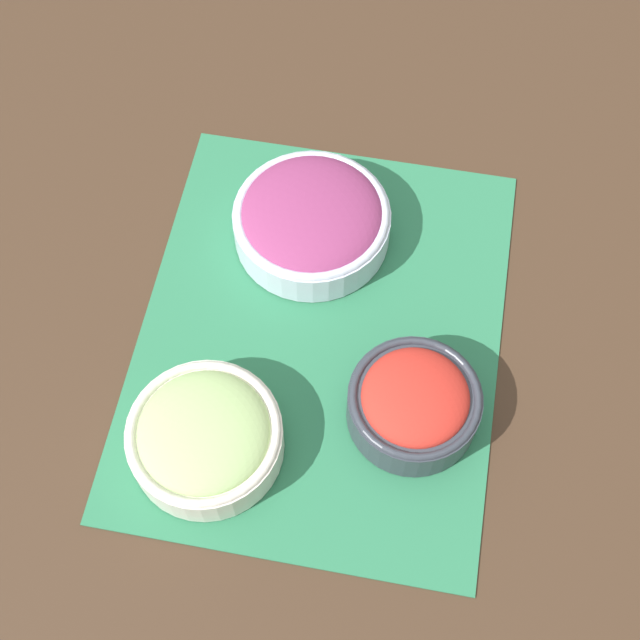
# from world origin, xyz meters

# --- Properties ---
(ground_plane) EXTENTS (3.00, 3.00, 0.00)m
(ground_plane) POSITION_xyz_m (0.00, 0.00, 0.00)
(ground_plane) COLOR #422D1E
(placemat) EXTENTS (0.47, 0.37, 0.00)m
(placemat) POSITION_xyz_m (0.00, 0.00, 0.00)
(placemat) COLOR #2D7A51
(placemat) RESTS_ON ground_plane
(onion_bowl) EXTENTS (0.17, 0.17, 0.06)m
(onion_bowl) POSITION_xyz_m (0.12, 0.03, 0.03)
(onion_bowl) COLOR silver
(onion_bowl) RESTS_ON placemat
(cucumber_bowl) EXTENTS (0.15, 0.15, 0.06)m
(cucumber_bowl) POSITION_xyz_m (-0.14, 0.08, 0.03)
(cucumber_bowl) COLOR silver
(cucumber_bowl) RESTS_ON placemat
(tomato_bowl) EXTENTS (0.13, 0.13, 0.06)m
(tomato_bowl) POSITION_xyz_m (-0.07, -0.10, 0.04)
(tomato_bowl) COLOR #333842
(tomato_bowl) RESTS_ON placemat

